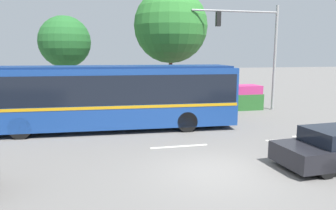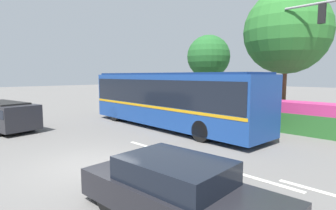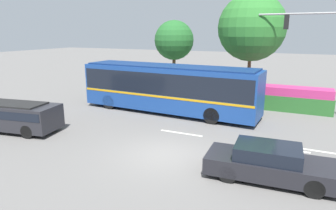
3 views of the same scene
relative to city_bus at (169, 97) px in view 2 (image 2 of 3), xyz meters
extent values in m
plane|color=slate|center=(2.89, -6.57, -1.81)|extent=(140.00, 140.00, 0.00)
cube|color=navy|center=(0.01, 0.00, -0.15)|extent=(12.22, 3.13, 2.83)
cube|color=black|center=(0.01, 0.00, 0.31)|extent=(11.98, 3.16, 1.36)
cube|color=#C68C14|center=(0.01, 0.00, -0.49)|extent=(12.10, 3.16, 0.14)
cube|color=black|center=(-6.06, 0.29, 0.19)|extent=(0.17, 2.17, 1.58)
cube|color=navy|center=(0.01, 0.00, 1.32)|extent=(11.72, 2.91, 0.10)
cylinder|color=black|center=(-4.15, -0.92, -1.31)|extent=(1.01, 0.35, 1.00)
cylinder|color=black|center=(-4.05, 1.32, -1.31)|extent=(1.01, 0.35, 1.00)
cylinder|color=black|center=(3.46, -1.29, -1.31)|extent=(1.01, 0.35, 1.00)
cylinder|color=black|center=(3.57, 0.95, -1.31)|extent=(1.01, 0.35, 1.00)
cube|color=black|center=(7.37, -6.94, -1.32)|extent=(4.73, 2.10, 0.63)
cube|color=black|center=(7.25, -6.95, -0.75)|extent=(2.41, 1.75, 0.50)
cylinder|color=black|center=(5.93, -6.22, -1.48)|extent=(0.67, 0.26, 0.66)
cylinder|color=black|center=(6.03, -7.83, -1.48)|extent=(0.67, 0.26, 0.66)
cube|color=#232328|center=(-5.96, -7.07, -0.96)|extent=(5.15, 2.66, 1.28)
cube|color=black|center=(-5.96, -7.07, -0.67)|extent=(4.96, 2.66, 0.44)
cube|color=black|center=(-5.96, -7.07, -0.27)|extent=(3.64, 2.05, 0.08)
cylinder|color=black|center=(-4.64, -6.02, -1.46)|extent=(0.74, 0.37, 0.71)
cylinder|color=black|center=(-7.55, -6.51, -1.46)|extent=(0.74, 0.37, 0.71)
cube|color=black|center=(6.80, 3.41, 4.11)|extent=(0.30, 0.22, 0.90)
cylinder|color=red|center=(6.80, 3.53, 4.41)|extent=(0.18, 0.02, 0.18)
cylinder|color=yellow|center=(6.80, 3.53, 4.11)|extent=(0.18, 0.02, 0.18)
cylinder|color=green|center=(6.80, 3.53, 3.81)|extent=(0.18, 0.02, 0.18)
cube|color=#286028|center=(6.95, 4.03, -1.27)|extent=(6.40, 1.54, 1.07)
cube|color=#B22D6B|center=(6.95, 4.03, -0.46)|extent=(6.27, 1.46, 0.56)
cylinder|color=brown|center=(-2.84, 7.43, -0.16)|extent=(0.30, 0.30, 3.30)
sphere|color=#236028|center=(-2.84, 7.43, 2.77)|extent=(3.55, 3.55, 3.55)
cylinder|color=brown|center=(4.26, 5.67, 0.10)|extent=(0.26, 0.26, 3.82)
sphere|color=#2D752D|center=(4.26, 5.67, 3.81)|extent=(5.01, 5.01, 5.01)
cube|color=silver|center=(9.16, -3.27, -1.80)|extent=(2.40, 0.16, 0.01)
cube|color=silver|center=(2.47, -3.63, -1.80)|extent=(2.40, 0.16, 0.01)
cube|color=silver|center=(7.59, -3.63, -1.80)|extent=(2.40, 0.16, 0.01)
camera|label=1|loc=(-0.71, -15.70, 1.97)|focal=33.63mm
camera|label=2|loc=(11.11, -10.91, 1.25)|focal=28.96mm
camera|label=3|loc=(8.17, -17.58, 3.50)|focal=31.53mm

